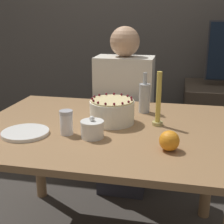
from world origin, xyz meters
TOP-DOWN VIEW (x-y plane):
  - wall_behind at (0.00, 1.40)m, footprint 8.00×0.05m
  - dining_table at (0.00, 0.00)m, footprint 1.27×0.98m
  - cake at (0.03, 0.06)m, footprint 0.23×0.23m
  - sugar_bowl at (-0.01, -0.16)m, footprint 0.11×0.11m
  - sugar_shaker at (-0.14, -0.15)m, footprint 0.06×0.06m
  - plate_stack at (-0.32, -0.19)m, footprint 0.22×0.22m
  - candle at (0.26, 0.07)m, footprint 0.05×0.05m
  - bottle at (0.17, 0.27)m, footprint 0.06×0.06m
  - orange_fruit_0 at (0.33, -0.23)m, footprint 0.08×0.08m
  - person_man_blue_shirt at (-0.01, 0.69)m, footprint 0.40×0.34m

SIDE VIEW (x-z plane):
  - person_man_blue_shirt at x=-0.01m, z-range -0.08..1.12m
  - dining_table at x=0.00m, z-range 0.25..0.99m
  - plate_stack at x=-0.32m, z-range 0.74..0.75m
  - sugar_bowl at x=-0.01m, z-range 0.73..0.83m
  - orange_fruit_0 at x=0.33m, z-range 0.74..0.82m
  - sugar_shaker at x=-0.14m, z-range 0.74..0.85m
  - cake at x=0.03m, z-range 0.73..0.87m
  - bottle at x=0.17m, z-range 0.71..0.94m
  - candle at x=0.26m, z-range 0.71..0.98m
  - wall_behind at x=0.00m, z-range 0.00..2.60m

